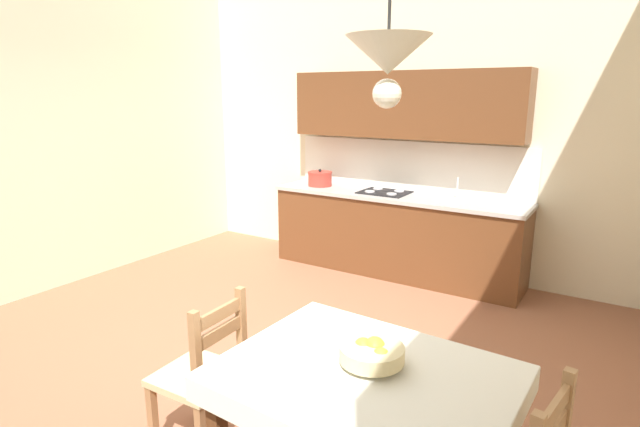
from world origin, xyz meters
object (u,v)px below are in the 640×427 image
dining_chair_tv_side (203,376)px  kitchen_cabinetry (397,197)px  pendant_lamp (388,58)px  dining_table (365,396)px  fruit_bowl (372,353)px

dining_chair_tv_side → kitchen_cabinetry: bearing=95.1°
pendant_lamp → dining_chair_tv_side: bearing=-179.5°
dining_table → pendant_lamp: bearing=-31.5°
dining_table → dining_chair_tv_side: bearing=-176.2°
kitchen_cabinetry → dining_chair_tv_side: 3.29m
kitchen_cabinetry → fruit_bowl: bearing=-68.0°
pendant_lamp → kitchen_cabinetry: bearing=112.6°
dining_chair_tv_side → fruit_bowl: dining_chair_tv_side is taller
dining_table → fruit_bowl: (-0.00, 0.06, 0.19)m
dining_table → fruit_bowl: size_ratio=4.41×
kitchen_cabinetry → dining_table: bearing=-68.4°
dining_table → dining_chair_tv_side: 0.99m
pendant_lamp → fruit_bowl: bearing=127.6°
fruit_bowl → dining_table: bearing=-89.3°
fruit_bowl → pendant_lamp: pendant_lamp is taller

